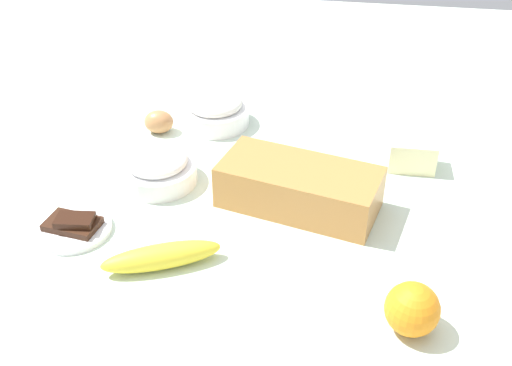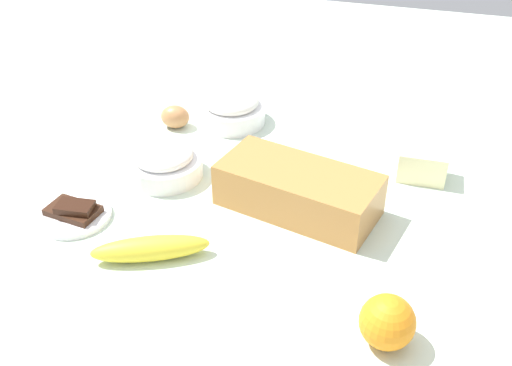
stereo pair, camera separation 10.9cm
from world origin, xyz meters
name	(u,v)px [view 2 (the right image)]	position (x,y,z in m)	size (l,w,h in m)	color
ground_plane	(256,205)	(0.00, 0.00, -0.01)	(2.40, 2.40, 0.02)	silver
loaf_pan	(298,190)	(0.08, 0.00, 0.04)	(0.30, 0.19, 0.08)	#B77A3D
flour_bowl	(232,109)	(-0.14, 0.28, 0.03)	(0.15, 0.15, 0.07)	white
sugar_bowl	(164,162)	(-0.19, 0.03, 0.03)	(0.15, 0.15, 0.07)	white
banana	(150,248)	(-0.12, -0.20, 0.02)	(0.19, 0.04, 0.04)	yellow
orange_fruit	(387,322)	(0.26, -0.27, 0.04)	(0.08, 0.08, 0.08)	orange
butter_block	(422,164)	(0.28, 0.17, 0.03)	(0.09, 0.06, 0.06)	#F4EDB2
egg_near_butter	(175,117)	(-0.25, 0.22, 0.03)	(0.05, 0.05, 0.06)	#BC7F4D
chocolate_plate	(74,213)	(-0.29, -0.14, 0.01)	(0.13, 0.13, 0.03)	white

